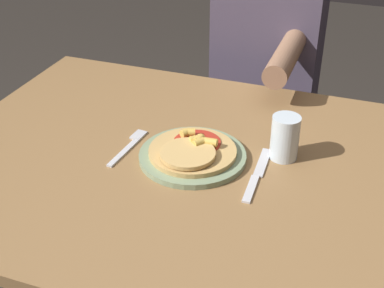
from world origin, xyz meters
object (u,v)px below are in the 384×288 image
Objects in this scene: pizza at (192,150)px; plate at (192,156)px; dining_table at (191,197)px; drinking_glass at (285,138)px; knife at (257,175)px; fork at (130,145)px; person_diner at (266,77)px.

plate is at bearing 96.70° from pizza.
drinking_glass is at bearing 24.46° from dining_table.
drinking_glass reaches higher than knife.
person_diner is at bearing 75.61° from fork.
dining_table is 0.27m from drinking_glass.
pizza is 1.18× the size of fork.
dining_table is 1.07× the size of person_diner.
drinking_glass is (0.20, 0.08, 0.05)m from plate.
fork is at bearing 179.30° from pizza.
pizza is at bearing -0.70° from fork.
plate reaches higher than knife.
fork is at bearing -179.78° from plate.
fork is (-0.16, -0.00, -0.00)m from plate.
plate is at bearing 96.92° from dining_table.
plate is 0.72m from person_diner.
person_diner reaches higher than dining_table.
drinking_glass is (0.20, 0.09, 0.16)m from dining_table.
pizza reaches higher than plate.
drinking_glass is (0.20, 0.08, 0.03)m from pizza.
plate is 0.22× the size of person_diner.
drinking_glass reaches higher than plate.
knife is at bearing -3.09° from fork.
person_diner is at bearing 88.39° from plate.
pizza reaches higher than knife.
knife is 2.04× the size of drinking_glass.
fork is 0.74m from person_diner.
person_diner is (0.02, 0.71, -0.10)m from plate.
plate is at bearing 173.62° from knife.
knife is 0.19× the size of person_diner.
person_diner reaches higher than drinking_glass.
person_diner is (0.02, 0.71, -0.12)m from pizza.
dining_table is at bearing -83.02° from pizza.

